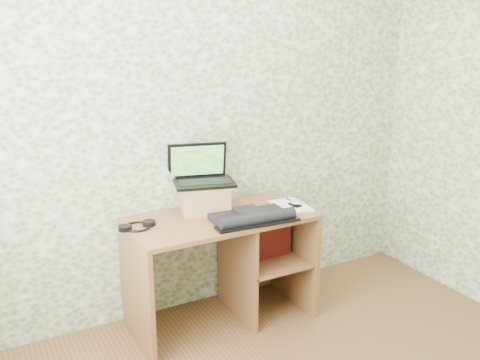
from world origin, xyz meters
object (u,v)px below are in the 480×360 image
desk (229,250)px  laptop (201,174)px  keyboard (252,217)px  riser (204,198)px  notepad (291,206)px

desk → laptop: (-0.12, 0.16, 0.52)m
laptop → keyboard: bearing=-47.7°
keyboard → desk: bearing=111.1°
riser → keyboard: (0.19, -0.32, -0.07)m
desk → keyboard: 0.36m
laptop → notepad: size_ratio=1.48×
desk → laptop: bearing=127.9°
desk → notepad: (0.42, -0.10, 0.28)m
desk → keyboard: size_ratio=2.14×
keyboard → notepad: size_ratio=1.86×
riser → notepad: riser is taller
notepad → desk: bearing=172.2°
desk → notepad: notepad is taller
desk → laptop: 0.55m
riser → laptop: bearing=90.0°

